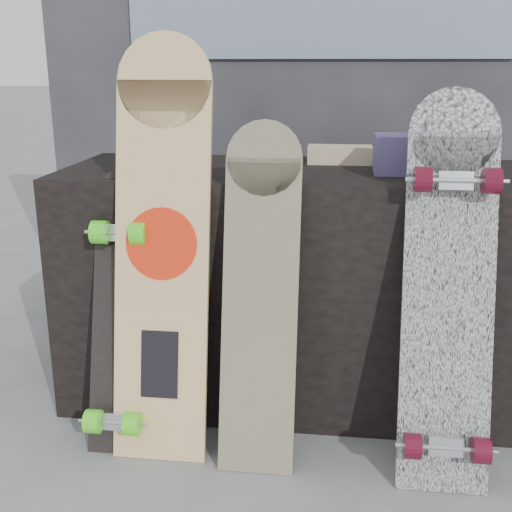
# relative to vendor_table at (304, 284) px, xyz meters

# --- Properties ---
(ground) EXTENTS (60.00, 60.00, 0.00)m
(ground) POSITION_rel_vendor_table_xyz_m (0.00, -0.50, -0.40)
(ground) COLOR slate
(ground) RESTS_ON ground
(vendor_table) EXTENTS (1.60, 0.60, 0.80)m
(vendor_table) POSITION_rel_vendor_table_xyz_m (0.00, 0.00, 0.00)
(vendor_table) COLOR black
(vendor_table) RESTS_ON ground
(booth) EXTENTS (2.40, 0.22, 2.20)m
(booth) POSITION_rel_vendor_table_xyz_m (0.00, 0.85, 0.70)
(booth) COLOR #2F2E33
(booth) RESTS_ON ground
(merch_box_purple) EXTENTS (0.18, 0.12, 0.10)m
(merch_box_purple) POSITION_rel_vendor_table_xyz_m (-0.53, 0.14, 0.45)
(merch_box_purple) COLOR navy
(merch_box_purple) RESTS_ON vendor_table
(merch_box_small) EXTENTS (0.14, 0.14, 0.12)m
(merch_box_small) POSITION_rel_vendor_table_xyz_m (0.29, -0.04, 0.46)
(merch_box_small) COLOR navy
(merch_box_small) RESTS_ON vendor_table
(merch_box_flat) EXTENTS (0.22, 0.10, 0.06)m
(merch_box_flat) POSITION_rel_vendor_table_xyz_m (0.11, 0.14, 0.43)
(merch_box_flat) COLOR #D1B78C
(merch_box_flat) RESTS_ON vendor_table
(longboard_geisha) EXTENTS (0.28, 0.28, 1.23)m
(longboard_geisha) POSITION_rel_vendor_table_xyz_m (-0.40, -0.34, 0.25)
(longboard_geisha) COLOR beige
(longboard_geisha) RESTS_ON ground
(longboard_celtic) EXTENTS (0.22, 0.26, 0.99)m
(longboard_celtic) POSITION_rel_vendor_table_xyz_m (-0.11, -0.39, 0.12)
(longboard_celtic) COLOR beige
(longboard_celtic) RESTS_ON ground
(longboard_cascadia) EXTENTS (0.25, 0.38, 1.08)m
(longboard_cascadia) POSITION_rel_vendor_table_xyz_m (0.42, -0.39, 0.16)
(longboard_cascadia) COLOR white
(longboard_cascadia) RESTS_ON ground
(skateboard_dark) EXTENTS (0.19, 0.32, 0.84)m
(skateboard_dark) POSITION_rel_vendor_table_xyz_m (-0.53, -0.36, 0.03)
(skateboard_dark) COLOR black
(skateboard_dark) RESTS_ON ground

